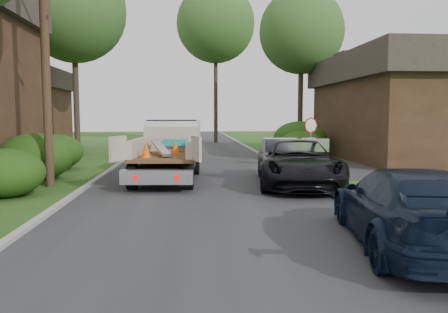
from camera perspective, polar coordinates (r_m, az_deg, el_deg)
name	(u,v)px	position (r m, az deg, el deg)	size (l,w,h in m)	color
ground	(208,215)	(11.36, -2.14, -7.64)	(120.00, 120.00, 0.00)	#1C4213
road	(199,168)	(21.21, -3.25, -1.55)	(8.00, 90.00, 0.02)	#28282B
side_street	(448,168)	(23.74, 27.18, -1.39)	(16.00, 7.00, 0.02)	#28282B
curb_left	(114,168)	(21.52, -14.24, -1.46)	(0.20, 90.00, 0.12)	#9E9E99
curb_right	(282,166)	(21.68, 7.65, -1.29)	(0.20, 90.00, 0.12)	#9E9E99
stop_sign	(311,132)	(20.85, 11.25, 3.12)	(0.71, 0.32, 2.48)	slate
utility_pole	(45,41)	(17.01, -22.32, 13.82)	(2.42, 1.25, 10.00)	#382619
house_left_far	(10,109)	(35.54, -26.16, 5.62)	(7.56, 7.56, 6.00)	#342215
house_right	(417,105)	(28.44, 23.88, 6.13)	(9.72, 12.96, 6.20)	#342215
hedge_left_a	(6,173)	(15.29, -26.57, -1.93)	(2.34, 2.34, 1.53)	#1A3D0E
hedge_left_b	(35,157)	(18.64, -23.42, -0.06)	(2.86, 2.86, 1.87)	#1A3D0E
hedge_left_c	(55,152)	(22.06, -21.21, 0.57)	(2.60, 2.60, 1.70)	#1A3D0E
hedge_right_a	(301,146)	(24.91, 10.05, 1.36)	(2.60, 2.60, 1.70)	#1A3D0E
hedge_right_b	(300,139)	(27.97, 9.91, 2.31)	(3.38, 3.38, 2.21)	#1A3D0E
tree_left_far	(73,10)	(29.63, -19.06, 17.60)	(6.40, 6.40, 12.20)	#2D2119
tree_right_far	(301,32)	(32.60, 10.09, 15.75)	(6.00, 6.00, 11.50)	#2D2119
tree_center_far	(216,24)	(41.98, -1.10, 16.94)	(7.20, 7.20, 14.60)	#2D2119
flatbed_truck	(171,146)	(18.12, -6.99, 1.33)	(3.05, 6.45, 2.38)	black
black_pickup	(298,163)	(16.13, 9.59, -0.82)	(2.79, 6.04, 1.68)	black
navy_suv	(409,208)	(9.20, 23.04, -6.16)	(2.20, 5.42, 1.57)	black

